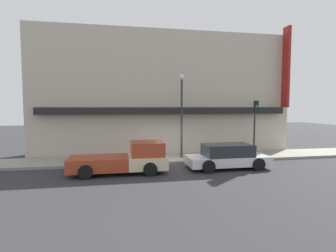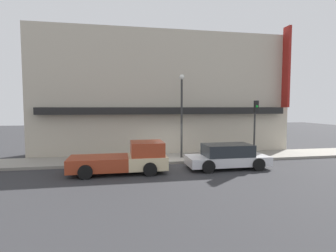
{
  "view_description": "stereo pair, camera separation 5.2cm",
  "coord_description": "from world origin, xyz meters",
  "px_view_note": "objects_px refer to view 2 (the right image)",
  "views": [
    {
      "loc": [
        -3.57,
        -16.17,
        3.66
      ],
      "look_at": [
        -0.31,
        1.19,
        2.38
      ],
      "focal_mm": 28.0,
      "sensor_mm": 36.0,
      "label": 1
    },
    {
      "loc": [
        -3.51,
        -16.18,
        3.66
      ],
      "look_at": [
        -0.31,
        1.19,
        2.38
      ],
      "focal_mm": 28.0,
      "sensor_mm": 36.0,
      "label": 2
    }
  ],
  "objects_px": {
    "pickup_truck": "(125,159)",
    "street_lamp": "(182,106)",
    "parked_car": "(227,156)",
    "traffic_light": "(255,119)",
    "fire_hydrant": "(220,154)"
  },
  "relations": [
    {
      "from": "pickup_truck",
      "to": "traffic_light",
      "type": "relative_size",
      "value": 1.35
    },
    {
      "from": "fire_hydrant",
      "to": "traffic_light",
      "type": "relative_size",
      "value": 0.15
    },
    {
      "from": "pickup_truck",
      "to": "traffic_light",
      "type": "distance_m",
      "value": 9.4
    },
    {
      "from": "street_lamp",
      "to": "traffic_light",
      "type": "xyz_separation_m",
      "value": [
        5.02,
        -0.85,
        -0.86
      ]
    },
    {
      "from": "pickup_truck",
      "to": "traffic_light",
      "type": "height_order",
      "value": "traffic_light"
    },
    {
      "from": "parked_car",
      "to": "street_lamp",
      "type": "distance_m",
      "value": 4.7
    },
    {
      "from": "parked_car",
      "to": "traffic_light",
      "type": "xyz_separation_m",
      "value": [
        2.91,
        2.08,
        2.15
      ]
    },
    {
      "from": "street_lamp",
      "to": "traffic_light",
      "type": "relative_size",
      "value": 1.45
    },
    {
      "from": "pickup_truck",
      "to": "street_lamp",
      "type": "height_order",
      "value": "street_lamp"
    },
    {
      "from": "fire_hydrant",
      "to": "pickup_truck",
      "type": "bearing_deg",
      "value": -160.63
    },
    {
      "from": "pickup_truck",
      "to": "parked_car",
      "type": "relative_size",
      "value": 1.09
    },
    {
      "from": "street_lamp",
      "to": "parked_car",
      "type": "bearing_deg",
      "value": -54.26
    },
    {
      "from": "traffic_light",
      "to": "street_lamp",
      "type": "bearing_deg",
      "value": 170.37
    },
    {
      "from": "parked_car",
      "to": "fire_hydrant",
      "type": "relative_size",
      "value": 8.16
    },
    {
      "from": "street_lamp",
      "to": "pickup_truck",
      "type": "bearing_deg",
      "value": -143.06
    }
  ]
}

